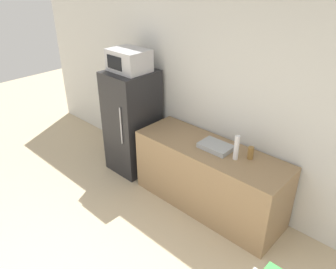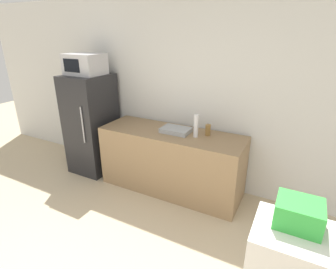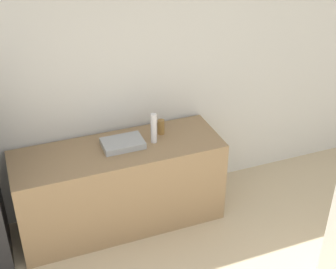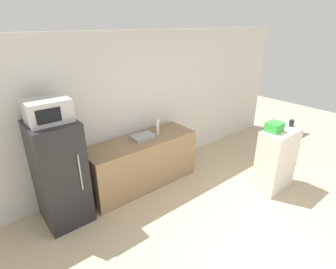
{
  "view_description": "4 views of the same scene",
  "coord_description": "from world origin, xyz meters",
  "px_view_note": "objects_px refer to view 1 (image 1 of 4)",
  "views": [
    {
      "loc": [
        1.9,
        -0.43,
        2.87
      ],
      "look_at": [
        -0.21,
        1.83,
        1.22
      ],
      "focal_mm": 35.0,
      "sensor_mm": 36.0,
      "label": 1
    },
    {
      "loc": [
        1.43,
        -0.51,
        2.13
      ],
      "look_at": [
        0.28,
        1.68,
        1.15
      ],
      "focal_mm": 28.0,
      "sensor_mm": 36.0,
      "label": 2
    },
    {
      "loc": [
        -0.94,
        -1.17,
        3.19
      ],
      "look_at": [
        0.26,
        1.94,
        1.22
      ],
      "focal_mm": 50.0,
      "sensor_mm": 36.0,
      "label": 3
    },
    {
      "loc": [
        -2.28,
        -1.0,
        2.72
      ],
      "look_at": [
        0.15,
        1.94,
        1.07
      ],
      "focal_mm": 28.0,
      "sensor_mm": 36.0,
      "label": 4
    }
  ],
  "objects_px": {
    "microwave": "(129,60)",
    "bottle_short": "(251,153)",
    "refrigerator": "(133,122)",
    "bottle_tall": "(236,148)"
  },
  "relations": [
    {
      "from": "bottle_tall",
      "to": "refrigerator",
      "type": "bearing_deg",
      "value": -179.33
    },
    {
      "from": "refrigerator",
      "to": "microwave",
      "type": "height_order",
      "value": "microwave"
    },
    {
      "from": "bottle_tall",
      "to": "bottle_short",
      "type": "distance_m",
      "value": 0.19
    },
    {
      "from": "refrigerator",
      "to": "microwave",
      "type": "relative_size",
      "value": 2.94
    },
    {
      "from": "microwave",
      "to": "bottle_short",
      "type": "distance_m",
      "value": 2.01
    },
    {
      "from": "refrigerator",
      "to": "microwave",
      "type": "bearing_deg",
      "value": -107.77
    },
    {
      "from": "bottle_tall",
      "to": "bottle_short",
      "type": "relative_size",
      "value": 2.01
    },
    {
      "from": "refrigerator",
      "to": "bottle_short",
      "type": "bearing_deg",
      "value": 4.42
    },
    {
      "from": "refrigerator",
      "to": "microwave",
      "type": "distance_m",
      "value": 0.92
    },
    {
      "from": "microwave",
      "to": "bottle_short",
      "type": "xyz_separation_m",
      "value": [
        1.86,
        0.15,
        -0.74
      ]
    }
  ]
}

